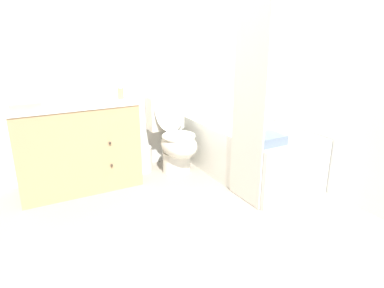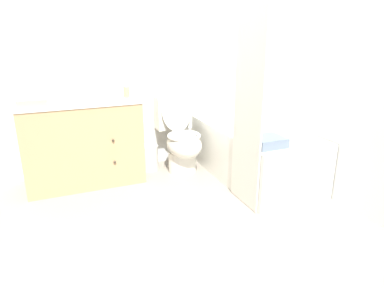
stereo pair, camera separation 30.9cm
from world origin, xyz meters
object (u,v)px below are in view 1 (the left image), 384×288
object	(u,v)px
sink_faucet	(68,95)
tissue_box	(89,96)
vanity_cabinet	(77,145)
bath_towel_folded	(267,139)
bathtub	(246,149)
soap_dispenser	(121,93)
toilet	(174,138)
hand_towel_folded	(25,107)
wastebasket	(142,159)

from	to	relation	value
sink_faucet	tissue_box	xyz separation A→B (m)	(0.15, -0.20, 0.02)
vanity_cabinet	bath_towel_folded	world-z (taller)	vanity_cabinet
bathtub	soap_dispenser	xyz separation A→B (m)	(-1.20, 0.46, 0.64)
vanity_cabinet	toilet	bearing A→B (deg)	-4.56
sink_faucet	bathtub	bearing A→B (deg)	-22.88
hand_towel_folded	soap_dispenser	bearing A→B (deg)	7.91
toilet	soap_dispenser	distance (m)	0.77
tissue_box	toilet	bearing A→B (deg)	-4.50
soap_dispenser	vanity_cabinet	bearing A→B (deg)	173.96
toilet	bathtub	xyz separation A→B (m)	(0.65, -0.43, -0.11)
toilet	wastebasket	distance (m)	0.43
vanity_cabinet	bathtub	size ratio (longest dim) A/B	0.73
sink_faucet	hand_towel_folded	bearing A→B (deg)	-138.52
sink_faucet	wastebasket	xyz separation A→B (m)	(0.68, -0.11, -0.75)
soap_dispenser	bath_towel_folded	xyz separation A→B (m)	(0.99, -1.02, -0.34)
wastebasket	soap_dispenser	bearing A→B (deg)	-151.04
toilet	tissue_box	xyz separation A→B (m)	(-0.85, 0.07, 0.53)
bathtub	vanity_cabinet	bearing A→B (deg)	162.91
wastebasket	soap_dispenser	size ratio (longest dim) A/B	2.06
tissue_box	hand_towel_folded	size ratio (longest dim) A/B	0.50
wastebasket	vanity_cabinet	bearing A→B (deg)	-173.26
wastebasket	soap_dispenser	distance (m)	0.82
sink_faucet	wastebasket	size ratio (longest dim) A/B	0.52
vanity_cabinet	tissue_box	size ratio (longest dim) A/B	9.17
toilet	bathtub	bearing A→B (deg)	-33.46
toilet	tissue_box	bearing A→B (deg)	175.50
wastebasket	bath_towel_folded	bearing A→B (deg)	-56.53
toilet	soap_dispenser	world-z (taller)	soap_dispenser
vanity_cabinet	soap_dispenser	xyz separation A→B (m)	(0.45, -0.05, 0.48)
wastebasket	toilet	bearing A→B (deg)	-26.51
vanity_cabinet	sink_faucet	distance (m)	0.49
wastebasket	bath_towel_folded	xyz separation A→B (m)	(0.76, -1.15, 0.44)
vanity_cabinet	soap_dispenser	bearing A→B (deg)	-6.04
vanity_cabinet	tissue_box	xyz separation A→B (m)	(0.15, -0.01, 0.47)
vanity_cabinet	bathtub	xyz separation A→B (m)	(1.66, -0.51, -0.17)
vanity_cabinet	hand_towel_folded	xyz separation A→B (m)	(-0.40, -0.17, 0.45)
tissue_box	soap_dispenser	world-z (taller)	soap_dispenser
vanity_cabinet	bath_towel_folded	distance (m)	1.80
sink_faucet	tissue_box	distance (m)	0.25
vanity_cabinet	wastebasket	size ratio (longest dim) A/B	4.11
wastebasket	hand_towel_folded	bearing A→B (deg)	-167.18
vanity_cabinet	wastebasket	world-z (taller)	vanity_cabinet
bathtub	bath_towel_folded	size ratio (longest dim) A/B	5.65
soap_dispenser	hand_towel_folded	distance (m)	0.86
toilet	hand_towel_folded	distance (m)	1.50
bathtub	tissue_box	bearing A→B (deg)	161.74
toilet	sink_faucet	bearing A→B (deg)	164.99
toilet	hand_towel_folded	world-z (taller)	hand_towel_folded
vanity_cabinet	sink_faucet	xyz separation A→B (m)	(-0.00, 0.19, 0.45)
vanity_cabinet	bathtub	distance (m)	1.74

